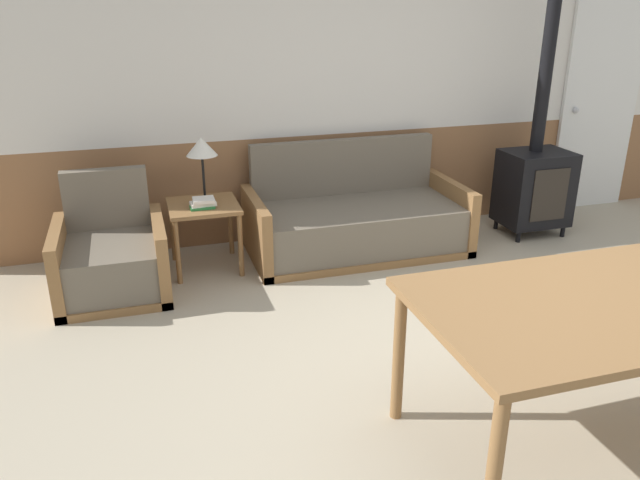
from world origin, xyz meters
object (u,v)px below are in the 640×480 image
(armchair, at_px, (112,260))
(wood_stove, at_px, (536,173))
(side_table, at_px, (204,215))
(dining_table, at_px, (621,309))
(couch, at_px, (356,222))
(table_lamp, at_px, (202,149))

(armchair, bearing_deg, wood_stove, -11.44)
(side_table, height_order, wood_stove, wood_stove)
(armchair, xyz_separation_m, wood_stove, (3.64, 0.18, 0.32))
(wood_stove, bearing_deg, armchair, -177.22)
(armchair, relative_size, wood_stove, 0.34)
(side_table, distance_m, wood_stove, 2.94)
(side_table, height_order, dining_table, dining_table)
(armchair, xyz_separation_m, dining_table, (2.28, -2.40, 0.46))
(armchair, height_order, side_table, armchair)
(side_table, bearing_deg, armchair, -161.51)
(armchair, bearing_deg, couch, -7.28)
(table_lamp, bearing_deg, armchair, -155.82)
(table_lamp, bearing_deg, wood_stove, -3.00)
(wood_stove, bearing_deg, dining_table, -117.86)
(side_table, xyz_separation_m, dining_table, (1.57, -2.63, 0.26))
(couch, xyz_separation_m, wood_stove, (1.67, -0.06, 0.31))
(side_table, xyz_separation_m, wood_stove, (2.93, -0.06, 0.12))
(side_table, relative_size, dining_table, 0.28)
(table_lamp, relative_size, dining_table, 0.26)
(side_table, xyz_separation_m, table_lamp, (0.03, 0.09, 0.50))
(couch, height_order, side_table, couch)
(couch, bearing_deg, table_lamp, 175.84)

